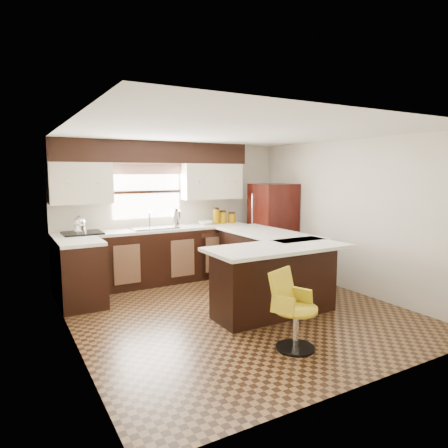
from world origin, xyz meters
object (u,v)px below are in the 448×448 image
peninsula_return (275,281)px  bar_chair (296,311)px  refrigerator (273,228)px  peninsula_long (264,263)px

peninsula_return → bar_chair: 1.07m
peninsula_return → refrigerator: size_ratio=0.98×
peninsula_return → refrigerator: bearing=54.2°
peninsula_long → bar_chair: size_ratio=2.29×
peninsula_long → refrigerator: (0.82, 0.89, 0.39)m
peninsula_long → bar_chair: peninsula_long is taller
peninsula_long → bar_chair: (-0.97, -1.95, -0.02)m
peninsula_return → bar_chair: size_ratio=1.94×
refrigerator → bar_chair: (-1.79, -2.84, -0.41)m
peninsula_long → refrigerator: refrigerator is taller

